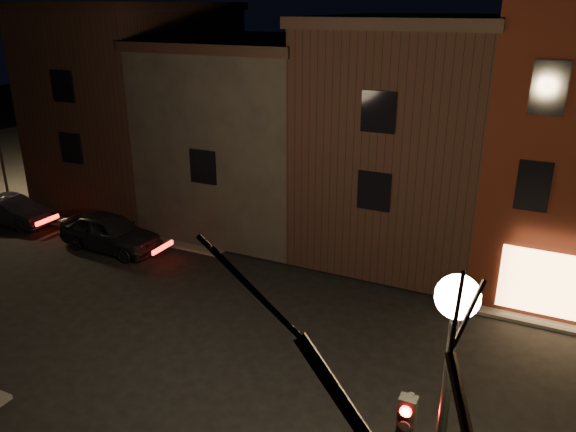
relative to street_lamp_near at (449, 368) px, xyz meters
The scene contains 8 objects.
ground 10.06m from the street_lamp_near, 135.94° to the left, with size 120.00×120.00×0.00m, color black.
sidewalk_far_left 37.26m from the street_lamp_near, 135.22° to the left, with size 30.00×30.00×0.12m, color #2D2B28.
row_building_a 17.16m from the street_lamp_near, 105.90° to the left, with size 7.30×10.30×9.40m.
row_building_b 20.39m from the street_lamp_near, 125.91° to the left, with size 7.80×10.30×8.40m.
row_building_c 25.32m from the street_lamp_near, 139.33° to the left, with size 7.30×10.30×9.90m.
street_lamp_near is the anchor object (origin of this frame).
parked_car_a 19.04m from the street_lamp_near, 148.23° to the left, with size 1.87×4.66×1.59m, color black.
parked_car_b 24.64m from the street_lamp_near, 155.81° to the left, with size 1.44×4.13×1.36m, color black.
Camera 1 is at (7.06, -12.84, 9.90)m, focal length 35.00 mm.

